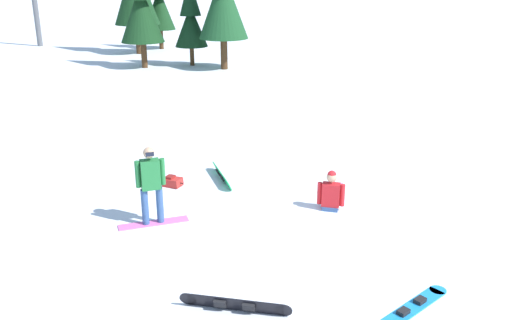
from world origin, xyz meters
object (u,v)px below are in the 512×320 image
(pine_tree_twin, at_px, (159,0))
(pine_tree_tall, at_px, (141,3))
(snowboarder_midground, at_px, (332,193))
(loose_snowboard_near_right, at_px, (221,175))
(loose_snowboard_far_spare, at_px, (412,308))
(pine_tree_leaning, at_px, (191,18))
(loose_snowboard_near_left, at_px, (235,305))
(snowboarder_foreground, at_px, (151,184))
(backpack_red, at_px, (173,182))

(pine_tree_twin, height_order, pine_tree_tall, pine_tree_tall)
(snowboarder_midground, xyz_separation_m, loose_snowboard_near_right, (-3.00, 0.91, -0.19))
(loose_snowboard_far_spare, distance_m, pine_tree_leaning, 24.21)
(loose_snowboard_near_right, height_order, loose_snowboard_near_left, loose_snowboard_near_left)
(loose_snowboard_near_right, height_order, pine_tree_tall, pine_tree_tall)
(snowboarder_foreground, relative_size, backpack_red, 3.21)
(snowboarder_foreground, distance_m, pine_tree_leaning, 20.25)
(loose_snowboard_near_left, bearing_deg, backpack_red, 123.38)
(loose_snowboard_far_spare, relative_size, loose_snowboard_near_left, 0.92)
(loose_snowboard_near_left, relative_size, pine_tree_tall, 0.30)
(loose_snowboard_near_left, bearing_deg, snowboarder_midground, 78.16)
(snowboarder_foreground, xyz_separation_m, pine_tree_twin, (-10.96, 24.66, 2.25))
(snowboarder_foreground, bearing_deg, loose_snowboard_near_left, -44.57)
(backpack_red, bearing_deg, snowboarder_foreground, -77.76)
(snowboarder_midground, xyz_separation_m, loose_snowboard_far_spare, (1.82, -3.70, -0.31))
(loose_snowboard_near_right, bearing_deg, pine_tree_twin, 117.92)
(pine_tree_leaning, relative_size, pine_tree_tall, 0.76)
(loose_snowboard_near_right, relative_size, pine_tree_tall, 0.25)
(snowboarder_foreground, height_order, pine_tree_twin, pine_tree_twin)
(snowboarder_foreground, xyz_separation_m, loose_snowboard_near_left, (2.66, -2.62, -0.79))
(loose_snowboard_far_spare, height_order, pine_tree_leaning, pine_tree_leaning)
(loose_snowboard_near_right, xyz_separation_m, pine_tree_twin, (-11.57, 21.84, 3.04))
(snowboarder_foreground, height_order, loose_snowboard_near_left, snowboarder_foreground)
(snowboarder_midground, relative_size, pine_tree_twin, 0.31)
(snowboarder_midground, bearing_deg, snowboarder_foreground, -152.13)
(backpack_red, bearing_deg, loose_snowboard_near_left, -56.62)
(loose_snowboard_near_left, bearing_deg, pine_tree_leaning, 113.01)
(loose_snowboard_near_left, xyz_separation_m, pine_tree_leaning, (-9.22, 21.71, 2.47))
(snowboarder_foreground, relative_size, pine_tree_tall, 0.28)
(loose_snowboard_near_left, distance_m, pine_tree_leaning, 23.71)
(backpack_red, relative_size, pine_tree_leaning, 0.11)
(loose_snowboard_near_left, bearing_deg, loose_snowboard_far_spare, 16.72)
(loose_snowboard_near_right, bearing_deg, loose_snowboard_far_spare, -43.77)
(backpack_red, height_order, pine_tree_twin, pine_tree_twin)
(loose_snowboard_far_spare, xyz_separation_m, backpack_red, (-5.89, 3.91, 0.10))
(loose_snowboard_near_left, height_order, pine_tree_twin, pine_tree_twin)
(snowboarder_midground, xyz_separation_m, pine_tree_tall, (-12.43, 15.79, 3.13))
(loose_snowboard_near_left, bearing_deg, snowboarder_foreground, 135.43)
(pine_tree_leaning, distance_m, pine_tree_twin, 7.13)
(loose_snowboard_near_right, distance_m, pine_tree_leaning, 17.94)
(loose_snowboard_near_right, relative_size, pine_tree_leaning, 0.33)
(loose_snowboard_near_right, distance_m, backpack_red, 1.29)
(loose_snowboard_near_left, relative_size, pine_tree_leaning, 0.39)
(loose_snowboard_near_right, distance_m, loose_snowboard_far_spare, 6.68)
(snowboarder_foreground, relative_size, loose_snowboard_near_right, 1.12)
(snowboarder_foreground, bearing_deg, pine_tree_twin, 113.96)
(loose_snowboard_far_spare, bearing_deg, pine_tree_leaning, 119.87)
(snowboarder_foreground, xyz_separation_m, pine_tree_leaning, (-6.55, 19.08, 1.69))
(loose_snowboard_near_right, relative_size, pine_tree_twin, 0.27)
(backpack_red, height_order, pine_tree_leaning, pine_tree_leaning)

